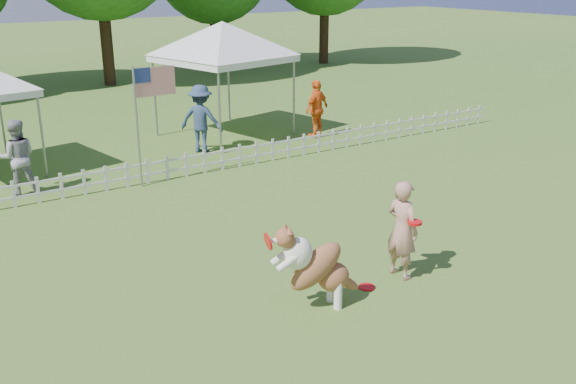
% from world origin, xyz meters
% --- Properties ---
extents(ground, '(120.00, 120.00, 0.00)m').
position_xyz_m(ground, '(0.00, 0.00, 0.00)').
color(ground, '#3F6D22').
rests_on(ground, ground).
extents(picket_fence, '(22.00, 0.08, 0.60)m').
position_xyz_m(picket_fence, '(0.00, 7.00, 0.30)').
color(picket_fence, silver).
rests_on(picket_fence, ground).
extents(handler, '(0.46, 0.64, 1.66)m').
position_xyz_m(handler, '(0.93, 0.08, 0.83)').
color(handler, tan).
rests_on(handler, ground).
extents(dog, '(1.41, 0.69, 1.40)m').
position_xyz_m(dog, '(-0.86, -0.05, 0.70)').
color(dog, brown).
rests_on(dog, ground).
extents(frisbee_on_turf, '(0.31, 0.31, 0.02)m').
position_xyz_m(frisbee_on_turf, '(0.20, 0.04, 0.01)').
color(frisbee_on_turf, red).
rests_on(frisbee_on_turf, ground).
extents(canopy_tent_right, '(3.89, 3.89, 3.33)m').
position_xyz_m(canopy_tent_right, '(3.02, 10.18, 1.66)').
color(canopy_tent_right, silver).
rests_on(canopy_tent_right, ground).
extents(flag_pole, '(1.08, 0.17, 2.80)m').
position_xyz_m(flag_pole, '(-0.95, 6.88, 1.40)').
color(flag_pole, gray).
rests_on(flag_pole, ground).
extents(spectator_a, '(0.95, 0.80, 1.71)m').
position_xyz_m(spectator_a, '(-3.42, 7.90, 0.85)').
color(spectator_a, gray).
rests_on(spectator_a, ground).
extents(spectator_b, '(1.33, 1.35, 1.87)m').
position_xyz_m(spectator_b, '(1.58, 8.86, 0.93)').
color(spectator_b, navy).
rests_on(spectator_b, ground).
extents(spectator_c, '(1.10, 0.73, 1.74)m').
position_xyz_m(spectator_c, '(5.23, 8.47, 0.87)').
color(spectator_c, orange).
rests_on(spectator_c, ground).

